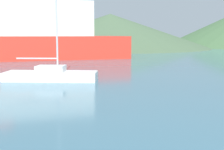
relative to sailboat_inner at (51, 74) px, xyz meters
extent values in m
cube|color=white|center=(0.00, 0.00, -0.12)|extent=(6.55, 3.81, 0.60)
cube|color=white|center=(0.00, 0.00, 0.39)|extent=(2.21, 1.93, 0.42)
cylinder|color=#BCBCC1|center=(0.44, -0.14, 4.05)|extent=(0.12, 0.12, 7.73)
cylinder|color=#BCBCC1|center=(-0.89, 0.28, 1.08)|extent=(2.70, 0.92, 0.10)
cube|color=red|center=(-4.67, 20.55, 1.02)|extent=(31.63, 11.37, 2.87)
cube|color=silver|center=(-4.67, 20.55, 4.62)|extent=(22.22, 9.41, 4.34)
cone|color=#4C6647|center=(16.59, 48.94, 3.47)|extent=(45.43, 45.43, 7.78)
camera|label=1|loc=(-1.28, -21.32, 2.70)|focal=50.00mm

